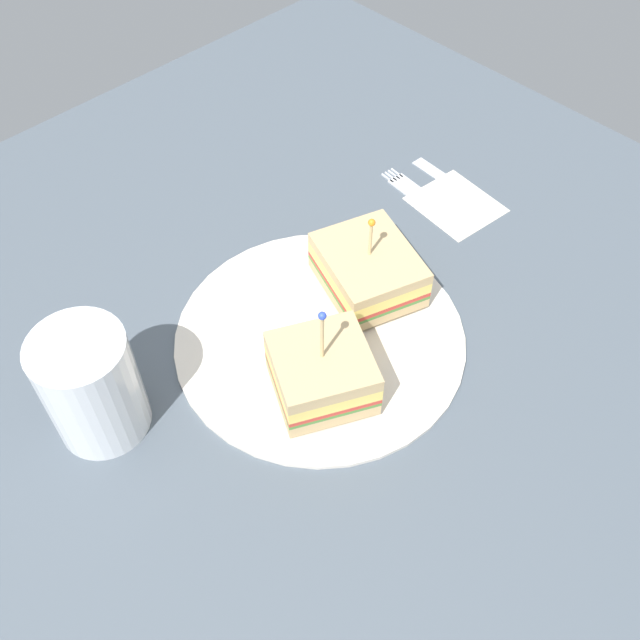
% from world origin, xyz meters
% --- Properties ---
extents(ground_plane, '(0.98, 0.98, 0.02)m').
position_xyz_m(ground_plane, '(0.00, 0.00, -0.01)').
color(ground_plane, '#4C5660').
extents(plate, '(0.28, 0.28, 0.01)m').
position_xyz_m(plate, '(0.00, 0.00, 0.00)').
color(plate, silver).
rests_on(plate, ground_plane).
extents(sandwich_half_front, '(0.11, 0.12, 0.09)m').
position_xyz_m(sandwich_half_front, '(0.08, 0.01, 0.03)').
color(sandwich_half_front, tan).
rests_on(sandwich_half_front, plate).
extents(sandwich_half_back, '(0.11, 0.11, 0.11)m').
position_xyz_m(sandwich_half_back, '(-0.04, -0.05, 0.03)').
color(sandwich_half_back, tan).
rests_on(sandwich_half_back, plate).
extents(drink_glass, '(0.08, 0.08, 0.11)m').
position_xyz_m(drink_glass, '(-0.20, 0.07, 0.05)').
color(drink_glass, gold).
rests_on(drink_glass, ground_plane).
extents(napkin, '(0.09, 0.10, 0.00)m').
position_xyz_m(napkin, '(0.24, 0.03, 0.00)').
color(napkin, beige).
rests_on(napkin, ground_plane).
extents(fork, '(0.03, 0.13, 0.00)m').
position_xyz_m(fork, '(0.22, 0.07, 0.00)').
color(fork, silver).
rests_on(fork, ground_plane).
extents(knife, '(0.02, 0.12, 0.00)m').
position_xyz_m(knife, '(0.27, 0.06, 0.00)').
color(knife, silver).
rests_on(knife, ground_plane).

